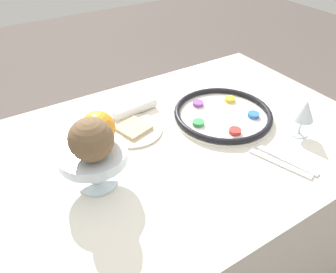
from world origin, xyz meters
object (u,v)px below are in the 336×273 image
Objects in this scene: fruit_stand at (93,158)px; coconut at (91,140)px; seder_plate at (223,114)px; wine_glass at (305,111)px; orange_fruit at (98,128)px; bread_plate at (134,130)px; napkin_roll at (135,109)px.

fruit_stand is 1.66× the size of coconut.
wine_glass is at bearing 126.26° from seder_plate.
wine_glass is 0.69× the size of fruit_stand.
orange_fruit is 0.06m from coconut.
orange_fruit is at bearing -14.24° from wine_glass.
coconut is at bearing 43.85° from bread_plate.
coconut is at bearing 53.26° from orange_fruit.
seder_plate is 0.32m from napkin_roll.
fruit_stand is 0.95× the size of bread_plate.
coconut is at bearing 11.04° from seder_plate.
bread_plate is (0.47, -0.31, -0.08)m from wine_glass.
coconut is at bearing 48.29° from napkin_roll.
bread_plate is 1.11× the size of napkin_roll.
coconut reaches higher than napkin_roll.
wine_glass is at bearing 146.57° from bread_plate.
wine_glass is 0.68m from fruit_stand.
fruit_stand is (0.51, 0.07, 0.08)m from seder_plate.
coconut reaches higher than orange_fruit.
wine_glass reaches higher than seder_plate.
wine_glass is at bearing 170.59° from coconut.
orange_fruit is (-0.03, -0.02, 0.07)m from fruit_stand.
seder_plate is 2.00× the size of napkin_roll.
wine_glass reaches higher than napkin_roll.
wine_glass is 1.15× the size of coconut.
seder_plate is 0.52m from fruit_stand.
napkin_roll is (-0.26, -0.29, -0.16)m from coconut.
orange_fruit reaches higher than napkin_roll.
coconut is 0.57× the size of bread_plate.
wine_glass is 0.58m from napkin_roll.
wine_glass is 0.57m from bread_plate.
fruit_stand is at bearing 33.14° from orange_fruit.
seder_plate is 0.33m from bread_plate.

